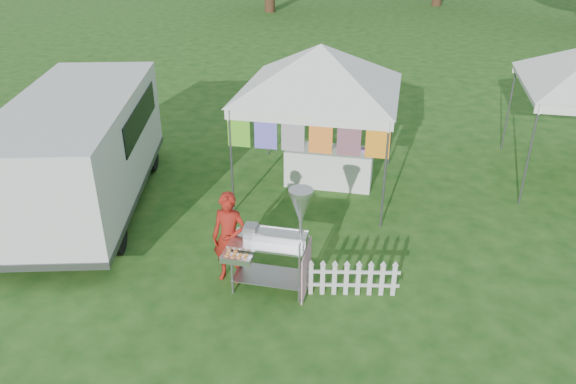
# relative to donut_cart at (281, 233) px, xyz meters

# --- Properties ---
(ground) EXTENTS (120.00, 120.00, 0.00)m
(ground) POSITION_rel_donut_cart_xyz_m (-0.03, 0.18, -1.04)
(ground) COLOR #194714
(ground) RESTS_ON ground
(canopy_main) EXTENTS (4.24, 4.24, 3.45)m
(canopy_main) POSITION_rel_donut_cart_xyz_m (-0.03, 3.68, 1.95)
(canopy_main) COLOR #59595E
(canopy_main) RESTS_ON ground
(donut_cart) EXTENTS (1.27, 0.85, 1.76)m
(donut_cart) POSITION_rel_donut_cart_xyz_m (0.00, 0.00, 0.00)
(donut_cart) COLOR gray
(donut_cart) RESTS_ON ground
(vendor) EXTENTS (0.58, 0.40, 1.52)m
(vendor) POSITION_rel_donut_cart_xyz_m (-0.84, 0.13, -0.27)
(vendor) COLOR maroon
(vendor) RESTS_ON ground
(cargo_van) EXTENTS (3.38, 5.67, 2.21)m
(cargo_van) POSITION_rel_donut_cart_xyz_m (-4.33, 2.00, 0.15)
(cargo_van) COLOR silver
(cargo_van) RESTS_ON ground
(picket_fence) EXTENTS (1.42, 0.28, 0.56)m
(picket_fence) POSITION_rel_donut_cart_xyz_m (1.08, 0.11, -0.75)
(picket_fence) COLOR silver
(picket_fence) RESTS_ON ground
(display_table) EXTENTS (1.80, 0.70, 0.80)m
(display_table) POSITION_rel_donut_cart_xyz_m (0.18, 3.84, -0.64)
(display_table) COLOR white
(display_table) RESTS_ON ground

